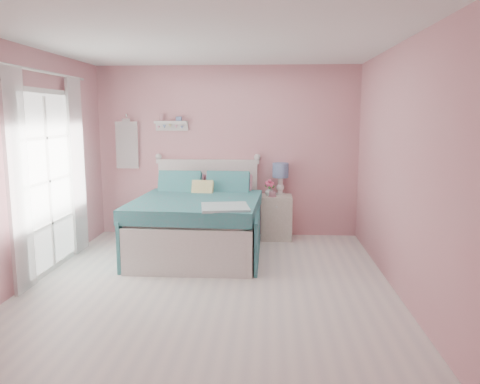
# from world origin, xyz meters

# --- Properties ---
(floor) EXTENTS (4.50, 4.50, 0.00)m
(floor) POSITION_xyz_m (0.00, 0.00, 0.00)
(floor) COLOR white
(floor) RESTS_ON ground
(room_shell) EXTENTS (4.50, 4.50, 4.50)m
(room_shell) POSITION_xyz_m (0.00, 0.00, 1.58)
(room_shell) COLOR #CD828A
(room_shell) RESTS_ON floor
(bed) EXTENTS (1.69, 2.07, 1.18)m
(bed) POSITION_xyz_m (-0.30, 1.23, 0.40)
(bed) COLOR silver
(bed) RESTS_ON floor
(nightstand) EXTENTS (0.46, 0.45, 0.66)m
(nightstand) POSITION_xyz_m (0.76, 2.00, 0.33)
(nightstand) COLOR beige
(nightstand) RESTS_ON floor
(table_lamp) EXTENTS (0.24, 0.24, 0.48)m
(table_lamp) POSITION_xyz_m (0.82, 2.11, 1.00)
(table_lamp) COLOR white
(table_lamp) RESTS_ON nightstand
(vase) EXTENTS (0.14, 0.14, 0.14)m
(vase) POSITION_xyz_m (0.66, 1.99, 0.73)
(vase) COLOR silver
(vase) RESTS_ON nightstand
(teacup) EXTENTS (0.13, 0.13, 0.08)m
(teacup) POSITION_xyz_m (0.70, 1.89, 0.70)
(teacup) COLOR #BF8092
(teacup) RESTS_ON nightstand
(roses) EXTENTS (0.14, 0.11, 0.12)m
(roses) POSITION_xyz_m (0.66, 1.99, 0.85)
(roses) COLOR #E54E7A
(roses) RESTS_ON vase
(wall_shelf) EXTENTS (0.50, 0.15, 0.25)m
(wall_shelf) POSITION_xyz_m (-0.85, 2.19, 1.73)
(wall_shelf) COLOR silver
(wall_shelf) RESTS_ON room_shell
(hanging_dress) EXTENTS (0.34, 0.03, 0.72)m
(hanging_dress) POSITION_xyz_m (-1.55, 2.18, 1.40)
(hanging_dress) COLOR white
(hanging_dress) RESTS_ON room_shell
(french_door) EXTENTS (0.04, 1.32, 2.16)m
(french_door) POSITION_xyz_m (-1.97, 0.40, 1.07)
(french_door) COLOR silver
(french_door) RESTS_ON floor
(curtain_near) EXTENTS (0.04, 0.40, 2.32)m
(curtain_near) POSITION_xyz_m (-1.92, -0.34, 1.18)
(curtain_near) COLOR white
(curtain_near) RESTS_ON floor
(curtain_far) EXTENTS (0.04, 0.40, 2.32)m
(curtain_far) POSITION_xyz_m (-1.92, 1.14, 1.18)
(curtain_far) COLOR white
(curtain_far) RESTS_ON floor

